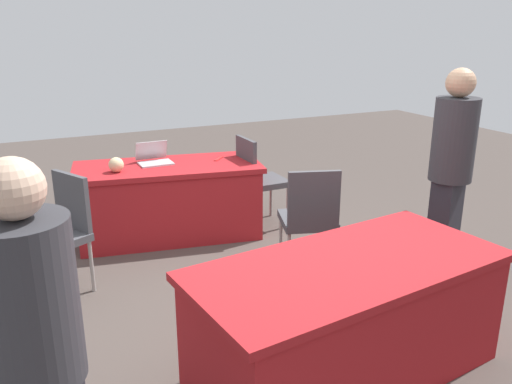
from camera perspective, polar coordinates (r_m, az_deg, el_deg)
name	(u,v)px	position (r m, az deg, el deg)	size (l,w,h in m)	color
ground_plane	(275,304)	(4.08, 2.14, -12.18)	(14.40, 14.40, 0.00)	#4C423D
table_foreground	(169,200)	(5.28, -9.46, -0.89)	(1.91, 1.10, 0.74)	#AD1E23
table_mid_left	(346,318)	(3.25, 9.85, -13.41)	(1.99, 1.10, 0.74)	#AD1E23
chair_near_front	(310,215)	(4.30, 5.89, -2.51)	(0.56, 0.56, 0.96)	#9E9993
chair_tucked_left	(60,227)	(4.33, -20.66, -3.64)	(0.59, 0.59, 0.95)	#9E9993
chair_tucked_right	(257,176)	(5.40, 0.15, 1.79)	(0.45, 0.45, 0.96)	#9E9993
person_attendee_browsing	(451,164)	(4.48, 20.57, 2.84)	(0.44, 0.44, 1.73)	#26262D
person_organiser	(37,350)	(2.14, -22.87, -15.69)	(0.48, 0.48, 1.64)	#26262D
laptop_silver	(154,159)	(5.25, -11.06, 3.54)	(0.32, 0.30, 0.21)	silver
yarn_ball	(116,165)	(5.00, -15.06, 2.90)	(0.14, 0.14, 0.14)	beige
scissors_red	(219,159)	(5.33, -4.12, 3.66)	(0.18, 0.04, 0.01)	red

